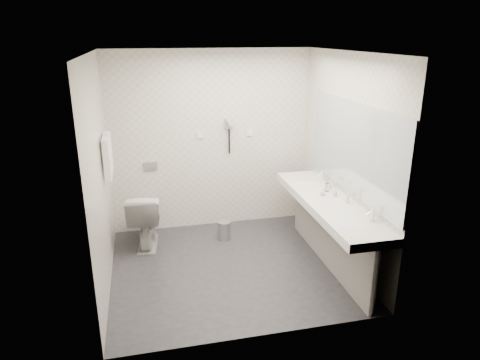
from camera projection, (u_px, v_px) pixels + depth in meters
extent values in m
plane|color=#252429|center=(231.00, 267.00, 5.27)|extent=(2.80, 2.80, 0.00)
plane|color=silver|center=(229.00, 52.00, 4.47)|extent=(2.80, 2.80, 0.00)
plane|color=beige|center=(211.00, 141.00, 6.07)|extent=(2.80, 0.00, 2.80)
plane|color=beige|center=(261.00, 213.00, 3.67)|extent=(2.80, 0.00, 2.80)
plane|color=beige|center=(100.00, 177.00, 4.57)|extent=(0.00, 2.60, 2.60)
plane|color=beige|center=(345.00, 160.00, 5.17)|extent=(0.00, 2.60, 2.60)
cube|color=silver|center=(328.00, 204.00, 5.07)|extent=(0.55, 2.20, 0.10)
cube|color=gray|center=(328.00, 236.00, 5.21)|extent=(0.03, 2.15, 0.75)
cylinder|color=silver|center=(374.00, 282.00, 4.26)|extent=(0.06, 0.06, 0.75)
cylinder|color=silver|center=(300.00, 205.00, 6.18)|extent=(0.06, 0.06, 0.75)
cube|color=#B2BCC6|center=(353.00, 148.00, 4.92)|extent=(0.02, 2.20, 1.05)
ellipsoid|color=silver|center=(354.00, 223.00, 4.46)|extent=(0.40, 0.31, 0.05)
ellipsoid|color=silver|center=(308.00, 183.00, 5.66)|extent=(0.40, 0.31, 0.05)
cylinder|color=silver|center=(373.00, 214.00, 4.47)|extent=(0.04, 0.04, 0.15)
cylinder|color=silver|center=(322.00, 175.00, 5.67)|extent=(0.04, 0.04, 0.15)
imported|color=silver|center=(335.00, 193.00, 5.15)|extent=(0.06, 0.06, 0.09)
imported|color=silver|center=(322.00, 192.00, 5.18)|extent=(0.10, 0.10, 0.09)
imported|color=silver|center=(347.00, 198.00, 4.96)|extent=(0.04, 0.04, 0.11)
cylinder|color=silver|center=(327.00, 187.00, 5.32)|extent=(0.06, 0.06, 0.10)
cylinder|color=silver|center=(328.00, 183.00, 5.43)|extent=(0.07, 0.07, 0.12)
imported|color=silver|center=(145.00, 219.00, 5.71)|extent=(0.50, 0.79, 0.75)
cube|color=#B2B5BA|center=(151.00, 166.00, 5.97)|extent=(0.18, 0.02, 0.12)
cylinder|color=#B2B5BA|center=(224.00, 231.00, 5.95)|extent=(0.21, 0.21, 0.24)
cylinder|color=#B2B5BA|center=(224.00, 222.00, 5.91)|extent=(0.17, 0.17, 0.01)
cylinder|color=silver|center=(105.00, 137.00, 5.00)|extent=(0.02, 0.62, 0.02)
cube|color=silver|center=(107.00, 159.00, 4.94)|extent=(0.07, 0.24, 0.48)
cube|color=silver|center=(108.00, 153.00, 5.20)|extent=(0.07, 0.24, 0.48)
cube|color=#9D9BA0|center=(229.00, 123.00, 6.02)|extent=(0.10, 0.04, 0.14)
cylinder|color=#9D9BA0|center=(230.00, 122.00, 5.94)|extent=(0.08, 0.14, 0.08)
cylinder|color=black|center=(229.00, 141.00, 6.08)|extent=(0.02, 0.02, 0.35)
cube|color=silver|center=(200.00, 135.00, 6.00)|extent=(0.09, 0.02, 0.09)
cube|color=silver|center=(249.00, 133.00, 6.15)|extent=(0.09, 0.02, 0.09)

